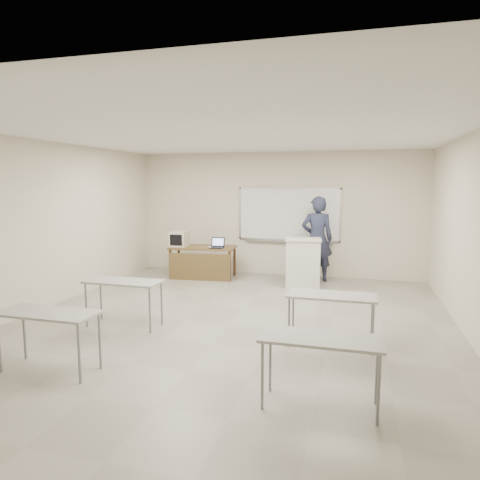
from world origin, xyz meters
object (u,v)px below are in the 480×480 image
(instructor_desk, at_px, (201,255))
(mouse, at_px, (210,247))
(podium, at_px, (303,263))
(presenter, at_px, (317,239))
(whiteboard, at_px, (289,215))
(keyboard, at_px, (308,239))
(crt_monitor, at_px, (179,239))
(laptop, at_px, (217,245))

(instructor_desk, distance_m, mouse, 0.34)
(podium, xyz_separation_m, presenter, (0.23, 0.69, 0.44))
(presenter, bearing_deg, instructor_desk, 0.36)
(whiteboard, xyz_separation_m, podium, (0.50, -1.15, -0.94))
(mouse, xyz_separation_m, keyboard, (2.30, -0.27, 0.31))
(podium, distance_m, crt_monitor, 3.01)
(keyboard, bearing_deg, crt_monitor, 170.77)
(podium, bearing_deg, mouse, 168.56)
(laptop, xyz_separation_m, keyboard, (2.15, -0.34, 0.28))
(whiteboard, relative_size, instructor_desk, 1.61)
(mouse, bearing_deg, podium, 1.70)
(whiteboard, distance_m, mouse, 2.08)
(crt_monitor, relative_size, keyboard, 0.93)
(crt_monitor, xyz_separation_m, presenter, (3.21, 0.47, 0.05))
(instructor_desk, relative_size, presenter, 0.79)
(instructor_desk, relative_size, laptop, 4.83)
(laptop, bearing_deg, crt_monitor, 176.86)
(instructor_desk, height_order, podium, podium)
(instructor_desk, height_order, laptop, laptop)
(instructor_desk, relative_size, keyboard, 3.22)
(laptop, bearing_deg, keyboard, -12.11)
(whiteboard, distance_m, instructor_desk, 2.32)
(podium, height_order, laptop, podium)
(whiteboard, height_order, presenter, whiteboard)
(podium, xyz_separation_m, crt_monitor, (-2.98, 0.22, 0.39))
(laptop, relative_size, keyboard, 0.67)
(mouse, bearing_deg, presenter, 18.32)
(podium, bearing_deg, presenter, 63.87)
(podium, relative_size, keyboard, 2.24)
(podium, distance_m, laptop, 2.06)
(whiteboard, bearing_deg, crt_monitor, -159.48)
(presenter, bearing_deg, mouse, 3.35)
(crt_monitor, bearing_deg, laptop, -1.54)
(laptop, height_order, keyboard, keyboard)
(instructor_desk, xyz_separation_m, laptop, (0.40, -0.01, 0.25))
(keyboard, xyz_separation_m, presenter, (0.11, 0.81, -0.10))
(crt_monitor, bearing_deg, keyboard, -7.78)
(mouse, height_order, presenter, presenter)
(whiteboard, xyz_separation_m, crt_monitor, (-2.48, -0.93, -0.55))
(instructor_desk, bearing_deg, crt_monitor, 175.39)
(podium, bearing_deg, instructor_desk, 166.89)
(presenter, bearing_deg, laptop, 2.37)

